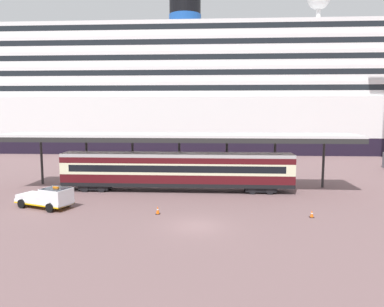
{
  "coord_description": "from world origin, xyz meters",
  "views": [
    {
      "loc": [
        1.23,
        -26.16,
        8.6
      ],
      "look_at": [
        -0.79,
        8.24,
        4.5
      ],
      "focal_mm": 33.68,
      "sensor_mm": 36.0,
      "label": 1
    }
  ],
  "objects_px": {
    "cruise_ship": "(144,96)",
    "service_truck": "(48,197)",
    "traffic_cone_mid": "(312,214)",
    "traffic_cone_near": "(158,210)",
    "train_carriage": "(177,170)"
  },
  "relations": [
    {
      "from": "cruise_ship",
      "to": "service_truck",
      "type": "height_order",
      "value": "cruise_ship"
    },
    {
      "from": "cruise_ship",
      "to": "traffic_cone_mid",
      "type": "distance_m",
      "value": 59.16
    },
    {
      "from": "service_truck",
      "to": "traffic_cone_near",
      "type": "height_order",
      "value": "service_truck"
    },
    {
      "from": "train_carriage",
      "to": "traffic_cone_mid",
      "type": "height_order",
      "value": "train_carriage"
    },
    {
      "from": "service_truck",
      "to": "traffic_cone_mid",
      "type": "bearing_deg",
      "value": -3.84
    },
    {
      "from": "traffic_cone_near",
      "to": "traffic_cone_mid",
      "type": "bearing_deg",
      "value": -0.94
    },
    {
      "from": "train_carriage",
      "to": "service_truck",
      "type": "bearing_deg",
      "value": -144.78
    },
    {
      "from": "cruise_ship",
      "to": "traffic_cone_near",
      "type": "height_order",
      "value": "cruise_ship"
    },
    {
      "from": "cruise_ship",
      "to": "train_carriage",
      "type": "height_order",
      "value": "cruise_ship"
    },
    {
      "from": "traffic_cone_mid",
      "to": "cruise_ship",
      "type": "bearing_deg",
      "value": 114.28
    },
    {
      "from": "traffic_cone_near",
      "to": "service_truck",
      "type": "bearing_deg",
      "value": 172.51
    },
    {
      "from": "train_carriage",
      "to": "service_truck",
      "type": "height_order",
      "value": "train_carriage"
    },
    {
      "from": "train_carriage",
      "to": "traffic_cone_near",
      "type": "bearing_deg",
      "value": -94.69
    },
    {
      "from": "train_carriage",
      "to": "traffic_cone_mid",
      "type": "relative_size",
      "value": 41.09
    },
    {
      "from": "traffic_cone_near",
      "to": "traffic_cone_mid",
      "type": "relative_size",
      "value": 1.18
    }
  ]
}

